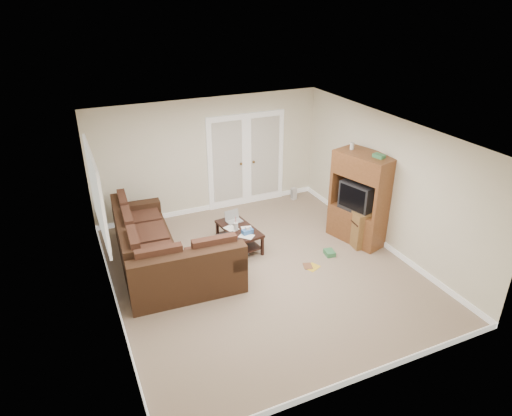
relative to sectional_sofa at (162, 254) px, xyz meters
name	(u,v)px	position (x,y,z in m)	size (l,w,h in m)	color
floor	(263,271)	(1.60, -0.73, -0.34)	(5.50, 5.50, 0.00)	gray
ceiling	(264,133)	(1.60, -0.73, 2.16)	(5.00, 5.50, 0.02)	white
wall_left	(106,238)	(-0.90, -0.73, 0.91)	(0.02, 5.50, 2.50)	white
wall_right	(386,183)	(4.10, -0.73, 0.91)	(0.02, 5.50, 2.50)	white
wall_back	(209,156)	(1.60, 2.02, 0.91)	(5.00, 0.02, 2.50)	white
wall_front	(365,303)	(1.60, -3.48, 0.91)	(5.00, 0.02, 2.50)	white
baseboards	(263,269)	(1.60, -0.73, -0.29)	(5.00, 5.50, 0.10)	white
french_doors	(246,161)	(2.45, 1.99, 0.69)	(1.80, 0.05, 2.13)	white
window_left	(97,193)	(-0.87, 0.27, 1.21)	(0.05, 1.92, 1.42)	white
sectional_sofa	(162,254)	(0.00, 0.00, 0.00)	(1.93, 2.92, 0.87)	#3B2516
coffee_table	(239,236)	(1.54, 0.23, -0.11)	(0.65, 1.09, 0.70)	black
tv_armoire	(361,197)	(3.79, -0.43, 0.55)	(0.89, 1.23, 1.90)	brown
side_cabinet	(364,223)	(3.80, -0.60, 0.08)	(0.61, 0.61, 1.17)	brown
space_heater	(294,194)	(3.53, 1.72, -0.20)	(0.12, 0.10, 0.29)	silver
floor_magazine	(312,267)	(2.46, -0.98, -0.34)	(0.25, 0.20, 0.01)	gold
floor_greenbox	(329,253)	(2.96, -0.74, -0.30)	(0.17, 0.22, 0.09)	#397E4D
floor_book	(304,266)	(2.32, -0.90, -0.33)	(0.15, 0.20, 0.02)	brown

